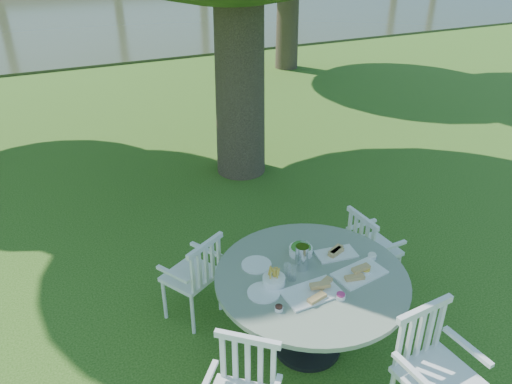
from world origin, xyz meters
TOP-DOWN VIEW (x-y plane):
  - ground at (0.00, 0.00)m, footprint 140.00×140.00m
  - table at (-0.09, -1.05)m, footprint 1.50×1.50m
  - chair_ne at (0.80, -0.58)m, footprint 0.42×0.44m
  - chair_nw at (-0.79, -0.33)m, footprint 0.57×0.56m
  - chair_se at (0.31, -1.95)m, footprint 0.51×0.48m
  - tableware at (-0.13, -0.99)m, footprint 1.14×0.77m

SIDE VIEW (x-z plane):
  - ground at x=0.00m, z-range 0.00..0.00m
  - chair_ne at x=0.80m, z-range 0.07..0.91m
  - chair_nw at x=-0.79m, z-range 0.07..0.92m
  - chair_se at x=0.31m, z-range 0.08..1.02m
  - table at x=-0.09m, z-range 0.25..1.00m
  - tableware at x=-0.13m, z-range 0.69..0.90m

